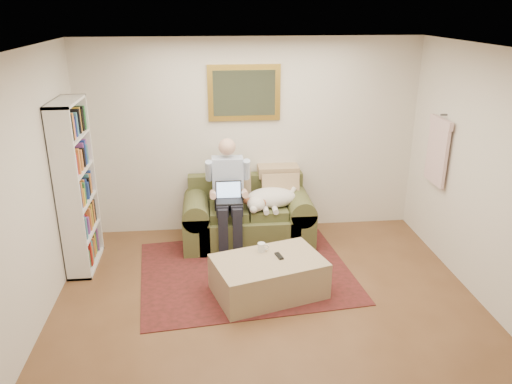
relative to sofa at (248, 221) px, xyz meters
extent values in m
cube|color=brown|center=(0.08, -2.04, -0.29)|extent=(4.50, 5.00, 0.01)
cube|color=white|center=(0.08, -2.04, 2.31)|extent=(4.50, 5.00, 0.01)
cube|color=beige|center=(0.08, 0.46, 1.01)|extent=(4.50, 0.01, 2.60)
cube|color=beige|center=(-2.17, -2.04, 1.01)|extent=(0.01, 5.00, 2.60)
cube|color=black|center=(-0.09, -0.83, -0.28)|extent=(2.61, 2.18, 0.01)
cube|color=olive|center=(0.00, -0.04, -0.08)|extent=(1.27, 0.82, 0.41)
cube|color=olive|center=(0.00, 0.32, 0.34)|extent=(1.54, 0.18, 0.42)
cube|color=olive|center=(-0.67, -0.04, -0.03)|extent=(0.33, 0.82, 0.85)
cube|color=olive|center=(0.67, -0.04, -0.03)|extent=(0.33, 0.82, 0.85)
cube|color=olive|center=(-0.25, -0.08, 0.18)|extent=(0.48, 0.55, 0.12)
cube|color=olive|center=(0.25, -0.08, 0.18)|extent=(0.48, 0.55, 0.12)
cube|color=black|center=(-0.25, -0.27, 0.40)|extent=(0.33, 0.23, 0.02)
cube|color=black|center=(-0.25, -0.16, 0.51)|extent=(0.33, 0.06, 0.22)
cube|color=#99BFF2|center=(-0.25, -0.17, 0.51)|extent=(0.30, 0.04, 0.19)
cube|color=tan|center=(0.11, -1.32, -0.08)|extent=(1.30, 1.02, 0.42)
cylinder|color=white|center=(0.06, -1.12, 0.18)|extent=(0.08, 0.08, 0.10)
cube|color=black|center=(0.23, -1.27, 0.14)|extent=(0.08, 0.16, 0.02)
cube|color=gold|center=(0.00, 0.43, 1.61)|extent=(0.94, 0.04, 0.72)
cube|color=gray|center=(0.00, 0.41, 1.61)|extent=(0.80, 0.01, 0.58)
camera|label=1|loc=(-0.50, -6.00, 2.68)|focal=35.00mm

